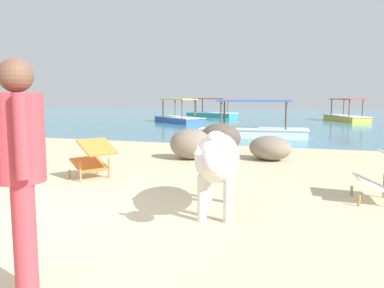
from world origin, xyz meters
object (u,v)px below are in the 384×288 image
at_px(boat_white, 254,129).
at_px(cow, 217,158).
at_px(deck_chair_near, 93,157).
at_px(boat_yellow, 346,116).
at_px(boat_blue, 178,118).
at_px(person_standing, 20,162).
at_px(boat_teal, 212,113).

bearing_deg(boat_white, cow, -88.62).
bearing_deg(cow, deck_chair_near, -126.27).
bearing_deg(cow, boat_yellow, 161.69).
height_order(deck_chair_near, boat_blue, boat_blue).
bearing_deg(person_standing, boat_white, -135.34).
relative_size(boat_teal, boat_white, 1.02).
bearing_deg(boat_blue, boat_yellow, -112.24).
height_order(cow, boat_yellow, boat_yellow).
distance_m(deck_chair_near, boat_teal, 20.53).
bearing_deg(boat_yellow, cow, 148.89).
bearing_deg(deck_chair_near, boat_white, -69.90).
bearing_deg(boat_teal, boat_blue, -71.21).
bearing_deg(deck_chair_near, boat_yellow, -74.90).
distance_m(deck_chair_near, person_standing, 3.91).
height_order(boat_yellow, boat_white, same).
distance_m(deck_chair_near, boat_blue, 14.51).
distance_m(person_standing, boat_white, 11.29).
distance_m(person_standing, boat_yellow, 22.22).
relative_size(deck_chair_near, boat_teal, 0.24).
xyz_separation_m(boat_yellow, boat_blue, (-8.69, -4.46, 0.00)).
distance_m(boat_blue, boat_white, 8.05).
height_order(boat_blue, boat_white, same).
height_order(boat_teal, boat_white, same).
bearing_deg(boat_teal, deck_chair_near, -59.88).
height_order(cow, boat_white, boat_white).
distance_m(cow, boat_yellow, 19.81).
bearing_deg(boat_yellow, boat_teal, 54.92).
relative_size(cow, boat_white, 0.48).
bearing_deg(cow, boat_teal, -175.22).
relative_size(boat_teal, boat_blue, 1.09).
relative_size(person_standing, boat_blue, 0.46).
bearing_deg(cow, boat_blue, -168.89).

